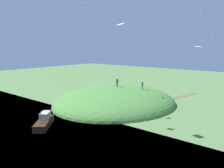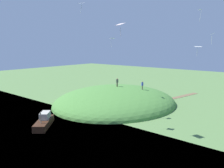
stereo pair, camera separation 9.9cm
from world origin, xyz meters
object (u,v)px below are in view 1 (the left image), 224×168
object	(u,v)px
boat_on_lake	(44,122)
kite_5	(112,39)
person_on_hilltop	(142,84)
mooring_post	(94,113)
kite_4	(82,4)
person_watching_kites	(117,81)
kite_3	(198,47)
kite_1	(121,25)
kite_6	(200,11)
kite_0	(213,34)

from	to	relation	value
boat_on_lake	kite_5	bearing A→B (deg)	-68.40
person_on_hilltop	mooring_post	world-z (taller)	person_on_hilltop
kite_4	mooring_post	world-z (taller)	kite_4
person_watching_kites	person_on_hilltop	world-z (taller)	person_watching_kites
kite_3	kite_4	distance (m)	19.14
person_watching_kites	mooring_post	bearing A→B (deg)	-123.09
kite_1	mooring_post	size ratio (longest dim) A/B	1.34
kite_4	person_on_hilltop	bearing A→B (deg)	1.42
kite_1	kite_4	world-z (taller)	kite_4
kite_1	kite_6	size ratio (longest dim) A/B	0.75
boat_on_lake	kite_4	bearing A→B (deg)	-93.70
kite_6	mooring_post	xyz separation A→B (m)	(-17.45, 10.14, -17.08)
kite_1	kite_3	xyz separation A→B (m)	(13.99, -4.77, -2.72)
person_on_hilltop	kite_4	world-z (taller)	kite_4
kite_5	mooring_post	bearing A→B (deg)	125.70
kite_0	kite_5	distance (m)	22.86
kite_4	kite_6	distance (m)	23.14
person_watching_kites	kite_6	distance (m)	20.18
boat_on_lake	kite_6	world-z (taller)	kite_6
kite_3	kite_4	xyz separation A→B (m)	(-15.07, 10.35, 5.65)
kite_0	kite_1	world-z (taller)	kite_1
person_watching_kites	kite_6	world-z (taller)	kite_6
boat_on_lake	kite_0	size ratio (longest dim) A/B	2.39
kite_6	kite_3	bearing A→B (deg)	-160.62
kite_6	mooring_post	distance (m)	26.44
person_watching_kites	kite_3	xyz separation A→B (m)	(1.05, -15.41, 6.88)
kite_3	mooring_post	bearing A→B (deg)	130.98
mooring_post	kite_0	bearing A→B (deg)	-25.95
kite_1	mooring_post	xyz separation A→B (m)	(3.16, 7.70, -13.37)
boat_on_lake	person_on_hilltop	size ratio (longest dim) A/B	3.16
kite_1	boat_on_lake	bearing A→B (deg)	114.33
boat_on_lake	person_watching_kites	distance (m)	17.94
person_watching_kites	kite_0	xyz separation A→B (m)	(13.05, -14.05, 9.38)
kite_1	kite_6	bearing A→B (deg)	-6.75
boat_on_lake	kite_6	distance (m)	32.95
person_on_hilltop	kite_4	size ratio (longest dim) A/B	1.16
kite_0	person_watching_kites	bearing A→B (deg)	132.87
kite_1	kite_5	bearing A→B (deg)	47.35
kite_4	kite_6	xyz separation A→B (m)	(21.69, -8.02, 0.79)
person_watching_kites	kite_6	size ratio (longest dim) A/B	0.80
kite_4	boat_on_lake	bearing A→B (deg)	127.38
kite_5	boat_on_lake	bearing A→B (deg)	152.68
boat_on_lake	person_watching_kites	bearing A→B (deg)	-39.67
kite_3	kite_4	world-z (taller)	kite_4
kite_3	mooring_post	world-z (taller)	kite_3
person_on_hilltop	mooring_post	xyz separation A→B (m)	(-11.87, 1.71, -3.39)
person_on_hilltop	kite_0	distance (m)	17.42
boat_on_lake	kite_3	xyz separation A→B (m)	(18.60, -14.98, 10.58)
person_on_hilltop	kite_3	xyz separation A→B (m)	(-1.04, -10.75, 7.26)
kite_1	kite_4	size ratio (longest dim) A/B	1.15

